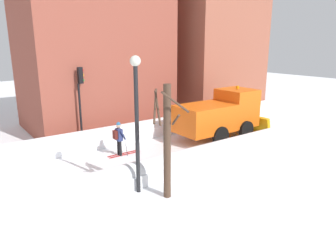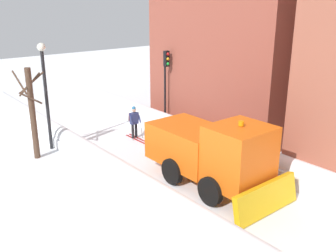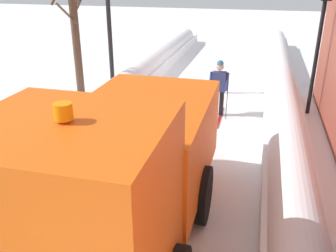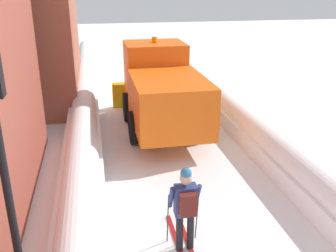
# 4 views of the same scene
# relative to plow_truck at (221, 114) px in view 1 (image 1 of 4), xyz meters

# --- Properties ---
(ground_plane) EXTENTS (80.00, 80.00, 0.00)m
(ground_plane) POSITION_rel_plow_truck_xyz_m (-0.00, -1.40, -1.48)
(ground_plane) COLOR white
(snowbank_left) EXTENTS (1.10, 36.00, 1.07)m
(snowbank_left) POSITION_rel_plow_truck_xyz_m (-2.76, -1.40, -1.00)
(snowbank_left) COLOR white
(snowbank_left) RESTS_ON ground
(snowbank_right) EXTENTS (1.10, 36.00, 0.97)m
(snowbank_right) POSITION_rel_plow_truck_xyz_m (2.76, -1.40, -1.07)
(snowbank_right) COLOR white
(snowbank_right) RESTS_ON ground
(building_brick_near) EXTENTS (6.75, 9.27, 11.84)m
(building_brick_near) POSITION_rel_plow_truck_xyz_m (-7.31, -4.94, 4.45)
(building_brick_near) COLOR brown
(building_brick_near) RESTS_ON ground
(building_brick_mid) EXTENTS (8.77, 7.12, 17.72)m
(building_brick_mid) POSITION_rel_plow_truck_xyz_m (-7.31, 4.73, 7.38)
(building_brick_mid) COLOR #9E5642
(building_brick_mid) RESTS_ON ground
(plow_truck) EXTENTS (3.20, 5.98, 3.12)m
(plow_truck) POSITION_rel_plow_truck_xyz_m (0.00, 0.00, 0.00)
(plow_truck) COLOR orange
(plow_truck) RESTS_ON ground
(skier) EXTENTS (0.62, 1.80, 1.81)m
(skier) POSITION_rel_plow_truck_xyz_m (-0.75, -6.66, -0.48)
(skier) COLOR black
(skier) RESTS_ON ground
(traffic_light_pole) EXTENTS (0.28, 0.42, 4.45)m
(traffic_light_pole) POSITION_rel_plow_truck_xyz_m (-3.62, -7.45, 1.64)
(traffic_light_pole) COLOR black
(traffic_light_pole) RESTS_ON ground
(street_lamp) EXTENTS (0.40, 0.40, 5.33)m
(street_lamp) POSITION_rel_plow_truck_xyz_m (3.45, -8.01, 1.89)
(street_lamp) COLOR black
(street_lamp) RESTS_ON ground
(bare_tree_near) EXTENTS (1.32, 1.47, 4.36)m
(bare_tree_near) POSITION_rel_plow_truck_xyz_m (4.45, -7.34, 0.83)
(bare_tree_near) COLOR #4C3528
(bare_tree_near) RESTS_ON ground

